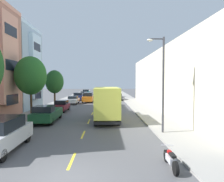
# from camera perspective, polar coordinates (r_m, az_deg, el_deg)

# --- Properties ---
(ground_plane) EXTENTS (160.00, 160.00, 0.00)m
(ground_plane) POSITION_cam_1_polar(r_m,az_deg,el_deg) (38.16, -4.37, -3.43)
(ground_plane) COLOR #4C4C4F
(sidewalk_left) EXTENTS (3.20, 120.00, 0.14)m
(sidewalk_left) POSITION_cam_1_polar(r_m,az_deg,el_deg) (37.19, -15.53, -3.57)
(sidewalk_left) COLOR gray
(sidewalk_left) RESTS_ON ground_plane
(sidewalk_right) EXTENTS (3.20, 120.00, 0.14)m
(sidewalk_right) POSITION_cam_1_polar(r_m,az_deg,el_deg) (36.52, 6.70, -3.61)
(sidewalk_right) COLOR gray
(sidewalk_right) RESTS_ON ground_plane
(lane_centerline_dashes) EXTENTS (0.14, 47.20, 0.01)m
(lane_centerline_dashes) POSITION_cam_1_polar(r_m,az_deg,el_deg) (32.70, -4.81, -4.44)
(lane_centerline_dashes) COLOR yellow
(lane_centerline_dashes) RESTS_ON ground_plane
(apartment_block_opposite) EXTENTS (10.00, 36.00, 8.36)m
(apartment_block_opposite) POSITION_cam_1_polar(r_m,az_deg,el_deg) (30.37, 21.46, 2.75)
(apartment_block_opposite) COLOR beige
(apartment_block_opposite) RESTS_ON ground_plane
(street_tree_second) EXTENTS (3.33, 3.33, 6.64)m
(street_tree_second) POSITION_cam_1_polar(r_m,az_deg,el_deg) (23.12, -22.44, 4.14)
(street_tree_second) COLOR #47331E
(street_tree_second) RESTS_ON sidewalk_left
(street_tree_third) EXTENTS (2.82, 2.82, 5.75)m
(street_tree_third) POSITION_cam_1_polar(r_m,az_deg,el_deg) (32.53, -16.27, 2.55)
(street_tree_third) COLOR #47331E
(street_tree_third) RESTS_ON sidewalk_left
(street_lamp) EXTENTS (1.35, 0.28, 7.26)m
(street_lamp) POSITION_cam_1_polar(r_m,az_deg,el_deg) (15.46, 14.08, 3.71)
(street_lamp) COLOR #38383D
(street_lamp) RESTS_ON sidewalk_right
(delivery_box_truck) EXTENTS (2.52, 7.66, 3.45)m
(delivery_box_truck) POSITION_cam_1_polar(r_m,az_deg,el_deg) (20.53, -1.58, -3.16)
(delivery_box_truck) COLOR #D8D84C
(delivery_box_truck) RESTS_ON ground_plane
(parked_hatchback_burgundy) EXTENTS (1.82, 4.04, 1.50)m
(parked_hatchback_burgundy) POSITION_cam_1_polar(r_m,az_deg,el_deg) (27.73, -14.56, -4.21)
(parked_hatchback_burgundy) COLOR maroon
(parked_hatchback_burgundy) RESTS_ON ground_plane
(parked_hatchback_black) EXTENTS (1.82, 4.03, 1.50)m
(parked_hatchback_black) POSITION_cam_1_polar(r_m,az_deg,el_deg) (53.59, -8.21, -0.91)
(parked_hatchback_black) COLOR black
(parked_hatchback_black) RESTS_ON ground_plane
(parked_pickup_forest) EXTENTS (2.06, 5.32, 1.73)m
(parked_pickup_forest) POSITION_cam_1_polar(r_m,az_deg,el_deg) (21.00, -18.31, -6.23)
(parked_pickup_forest) COLOR #194C28
(parked_pickup_forest) RESTS_ON ground_plane
(parked_sedan_white) EXTENTS (1.83, 4.51, 1.43)m
(parked_sedan_white) POSITION_cam_1_polar(r_m,az_deg,el_deg) (36.97, -11.18, -2.50)
(parked_sedan_white) COLOR silver
(parked_sedan_white) RESTS_ON ground_plane
(parked_wagon_charcoal) EXTENTS (1.93, 4.74, 1.50)m
(parked_wagon_charcoal) POSITION_cam_1_polar(r_m,az_deg,el_deg) (44.01, 1.69, -1.58)
(parked_wagon_charcoal) COLOR #333338
(parked_wagon_charcoal) RESTS_ON ground_plane
(parked_pickup_navy) EXTENTS (2.06, 5.32, 1.73)m
(parked_pickup_navy) POSITION_cam_1_polar(r_m,az_deg,el_deg) (44.07, -9.59, -1.58)
(parked_pickup_navy) COLOR navy
(parked_pickup_navy) RESTS_ON ground_plane
(parked_pickup_red) EXTENTS (2.05, 5.32, 1.73)m
(parked_pickup_red) POSITION_cam_1_polar(r_m,az_deg,el_deg) (50.93, 1.11, -0.98)
(parked_pickup_red) COLOR #AD1E1E
(parked_pickup_red) RESTS_ON ground_plane
(parked_suv_silver) EXTENTS (2.01, 4.82, 1.93)m
(parked_suv_silver) POSITION_cam_1_polar(r_m,az_deg,el_deg) (13.31, -29.42, -10.82)
(parked_suv_silver) COLOR #B2B5BA
(parked_suv_silver) RESTS_ON ground_plane
(parked_pickup_teal) EXTENTS (2.03, 5.31, 1.73)m
(parked_pickup_teal) POSITION_cam_1_polar(r_m,az_deg,el_deg) (62.08, -7.46, -0.36)
(parked_pickup_teal) COLOR #195B60
(parked_pickup_teal) RESTS_ON ground_plane
(moving_orange_sedan) EXTENTS (1.95, 4.80, 1.93)m
(moving_orange_sedan) POSITION_cam_1_polar(r_m,az_deg,el_deg) (39.32, -6.92, -1.83)
(moving_orange_sedan) COLOR orange
(moving_orange_sedan) RESTS_ON ground_plane
(parked_motorcycle) EXTENTS (0.62, 2.05, 0.90)m
(parked_motorcycle) POSITION_cam_1_polar(r_m,az_deg,el_deg) (10.08, 16.59, -18.36)
(parked_motorcycle) COLOR black
(parked_motorcycle) RESTS_ON ground_plane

